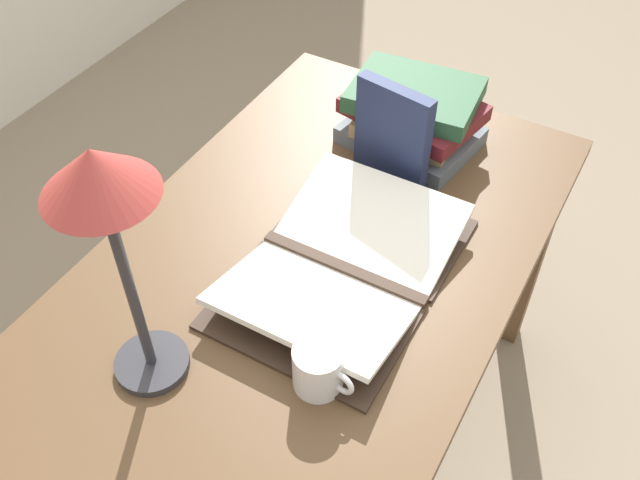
{
  "coord_description": "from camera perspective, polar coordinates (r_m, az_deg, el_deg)",
  "views": [
    {
      "loc": [
        -0.79,
        -0.49,
        1.78
      ],
      "look_at": [
        0.02,
        -0.03,
        0.81
      ],
      "focal_mm": 40.0,
      "sensor_mm": 36.0,
      "label": 1
    }
  ],
  "objects": [
    {
      "name": "reading_lamp",
      "position": [
        1.01,
        -16.8,
        2.65
      ],
      "size": [
        0.16,
        0.16,
        0.48
      ],
      "color": "#2D2D33",
      "rests_on": "reading_desk"
    },
    {
      "name": "open_book",
      "position": [
        1.38,
        1.9,
        -2.04
      ],
      "size": [
        0.52,
        0.36,
        0.07
      ],
      "rotation": [
        0.0,
        0.0,
        -0.0
      ],
      "color": "#38281E",
      "rests_on": "reading_desk"
    },
    {
      "name": "ground_plane",
      "position": [
        2.01,
        -1.06,
        -16.29
      ],
      "size": [
        12.0,
        12.0,
        0.0
      ],
      "primitive_type": "plane",
      "color": "gray"
    },
    {
      "name": "book_standing_upright",
      "position": [
        1.53,
        5.81,
        8.3
      ],
      "size": [
        0.06,
        0.18,
        0.24
      ],
      "rotation": [
        0.0,
        0.0,
        -0.17
      ],
      "color": "#1E284C",
      "rests_on": "reading_desk"
    },
    {
      "name": "book_stack_tall",
      "position": [
        1.66,
        7.42,
        9.83
      ],
      "size": [
        0.26,
        0.32,
        0.15
      ],
      "color": "slate",
      "rests_on": "reading_desk"
    },
    {
      "name": "coffee_mug",
      "position": [
        1.21,
        -0.08,
        -10.2
      ],
      "size": [
        0.09,
        0.12,
        0.09
      ],
      "rotation": [
        0.0,
        0.0,
        4.56
      ],
      "color": "white",
      "rests_on": "reading_desk"
    },
    {
      "name": "reading_desk",
      "position": [
        1.47,
        -1.39,
        -4.73
      ],
      "size": [
        1.37,
        0.79,
        0.73
      ],
      "color": "brown",
      "rests_on": "ground_plane"
    }
  ]
}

